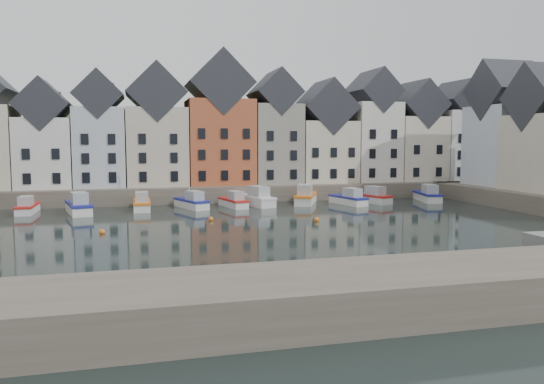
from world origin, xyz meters
name	(u,v)px	position (x,y,z in m)	size (l,w,h in m)	color
ground	(270,232)	(0.00, 0.00, 0.00)	(260.00, 260.00, 0.00)	black
far_quay	(217,190)	(0.00, 30.00, 1.00)	(90.00, 16.00, 2.00)	brown
near_wall	(168,308)	(-10.00, -22.00, 1.00)	(50.00, 6.00, 2.00)	brown
hillside	(198,276)	(0.02, 56.00, -17.96)	(153.60, 70.40, 64.00)	#243319
far_terrace	(242,133)	(3.21, 28.00, 8.88)	(72.37, 8.16, 17.78)	beige
mooring_buoys	(215,223)	(-4.00, 5.33, 0.15)	(20.50, 5.50, 0.50)	orange
boat_a	(27,208)	(-22.60, 18.29, 0.63)	(1.77, 5.56, 2.13)	silver
boat_b	(79,207)	(-17.14, 16.55, 0.78)	(3.53, 7.13, 2.63)	silver
boat_c	(142,204)	(-10.48, 17.98, 0.70)	(1.94, 6.10, 2.34)	silver
boat_d	(192,202)	(-4.79, 18.15, 0.74)	(3.80, 6.27, 11.46)	silver
boat_e	(234,202)	(0.13, 17.90, 0.65)	(2.87, 5.89, 2.17)	silver
boat_f	(255,199)	(2.92, 18.75, 0.80)	(4.18, 7.30, 2.68)	silver
boat_g	(306,197)	(9.51, 19.18, 0.80)	(4.91, 7.30, 2.70)	silver
boat_h	(349,199)	(14.39, 16.88, 0.68)	(3.19, 6.23, 2.29)	silver
boat_i	(371,197)	(17.81, 17.87, 0.71)	(3.95, 6.53, 2.40)	silver
boat_j	(428,196)	(25.79, 17.69, 0.74)	(3.40, 6.74, 2.48)	silver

